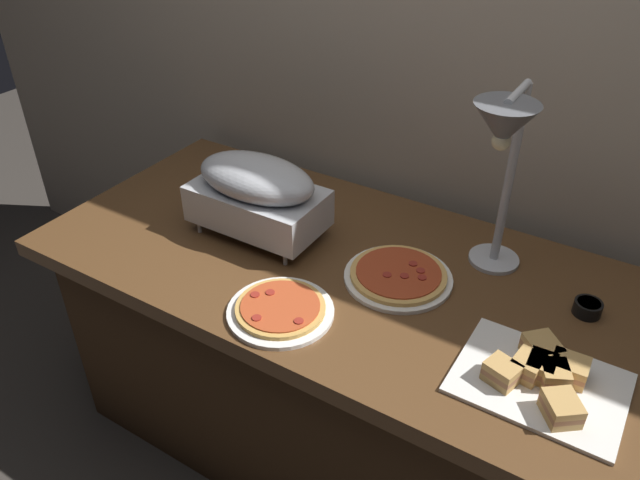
% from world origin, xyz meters
% --- Properties ---
extents(ground_plane, '(8.00, 8.00, 0.00)m').
position_xyz_m(ground_plane, '(0.00, 0.00, 0.00)').
color(ground_plane, '#38332D').
extents(back_wall, '(4.40, 0.04, 2.40)m').
position_xyz_m(back_wall, '(0.00, 0.50, 1.20)').
color(back_wall, tan).
rests_on(back_wall, ground_plane).
extents(buffet_table, '(1.90, 0.84, 0.76)m').
position_xyz_m(buffet_table, '(0.00, 0.00, 0.39)').
color(buffet_table, brown).
rests_on(buffet_table, ground_plane).
extents(chafing_dish, '(0.39, 0.22, 0.25)m').
position_xyz_m(chafing_dish, '(-0.36, -0.00, 0.90)').
color(chafing_dish, '#B7BABF').
rests_on(chafing_dish, buffet_table).
extents(heat_lamp, '(0.15, 0.30, 0.53)m').
position_xyz_m(heat_lamp, '(0.29, 0.11, 1.17)').
color(heat_lamp, '#B7BABF').
rests_on(heat_lamp, buffet_table).
extents(pizza_plate_front, '(0.29, 0.29, 0.03)m').
position_xyz_m(pizza_plate_front, '(0.10, 0.01, 0.77)').
color(pizza_plate_front, white).
rests_on(pizza_plate_front, buffet_table).
extents(pizza_plate_center, '(0.27, 0.27, 0.03)m').
position_xyz_m(pizza_plate_center, '(-0.09, -0.27, 0.77)').
color(pizza_plate_center, white).
rests_on(pizza_plate_center, buffet_table).
extents(sandwich_platter, '(0.36, 0.27, 0.06)m').
position_xyz_m(sandwich_platter, '(0.53, -0.16, 0.78)').
color(sandwich_platter, white).
rests_on(sandwich_platter, buffet_table).
extents(sauce_cup_near, '(0.07, 0.07, 0.04)m').
position_xyz_m(sauce_cup_near, '(-0.54, 0.30, 0.78)').
color(sauce_cup_near, black).
rests_on(sauce_cup_near, buffet_table).
extents(sauce_cup_far, '(0.07, 0.07, 0.04)m').
position_xyz_m(sauce_cup_far, '(0.57, 0.14, 0.78)').
color(sauce_cup_far, black).
rests_on(sauce_cup_far, buffet_table).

